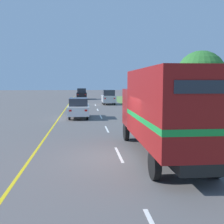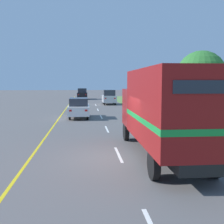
% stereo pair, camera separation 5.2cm
% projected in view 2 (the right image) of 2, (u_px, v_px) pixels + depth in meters
% --- Properties ---
extents(ground_plane, '(200.00, 200.00, 0.00)m').
position_uv_depth(ground_plane, '(120.00, 157.00, 11.69)').
color(ground_plane, '#5B5959').
extents(edge_line_yellow, '(0.12, 66.60, 0.01)m').
position_uv_depth(edge_line_yellow, '(63.00, 113.00, 28.13)').
color(edge_line_yellow, yellow).
rests_on(edge_line_yellow, ground).
extents(centre_dash_near, '(0.12, 2.60, 0.01)m').
position_uv_depth(centre_dash_near, '(119.00, 154.00, 12.17)').
color(centre_dash_near, white).
rests_on(centre_dash_near, ground).
extents(centre_dash_mid_a, '(0.12, 2.60, 0.01)m').
position_uv_depth(centre_dash_mid_a, '(107.00, 129.00, 18.71)').
color(centre_dash_mid_a, white).
rests_on(centre_dash_mid_a, ground).
extents(centre_dash_mid_b, '(0.12, 2.60, 0.01)m').
position_uv_depth(centre_dash_mid_b, '(101.00, 117.00, 25.24)').
color(centre_dash_mid_b, white).
rests_on(centre_dash_mid_b, ground).
extents(centre_dash_far, '(0.12, 2.60, 0.01)m').
position_uv_depth(centre_dash_far, '(98.00, 110.00, 31.77)').
color(centre_dash_far, white).
rests_on(centre_dash_far, ground).
extents(centre_dash_farthest, '(0.12, 2.60, 0.01)m').
position_uv_depth(centre_dash_farthest, '(96.00, 105.00, 38.31)').
color(centre_dash_farthest, white).
rests_on(centre_dash_farthest, ground).
extents(horse_trailer_truck, '(2.37, 8.28, 3.62)m').
position_uv_depth(horse_trailer_truck, '(164.00, 110.00, 11.35)').
color(horse_trailer_truck, black).
rests_on(horse_trailer_truck, ground).
extents(lead_car_white, '(1.80, 4.03, 1.76)m').
position_uv_depth(lead_car_white, '(79.00, 108.00, 24.46)').
color(lead_car_white, black).
rests_on(lead_car_white, ground).
extents(lead_car_silver_ahead, '(1.80, 3.91, 2.04)m').
position_uv_depth(lead_car_silver_ahead, '(109.00, 97.00, 39.37)').
color(lead_car_silver_ahead, black).
rests_on(lead_car_silver_ahead, ground).
extents(lead_car_black_ahead, '(1.80, 4.28, 2.01)m').
position_uv_depth(lead_car_black_ahead, '(82.00, 94.00, 51.20)').
color(lead_car_black_ahead, black).
rests_on(lead_car_black_ahead, ground).
extents(highway_sign, '(2.26, 0.09, 2.58)m').
position_uv_depth(highway_sign, '(200.00, 104.00, 19.26)').
color(highway_sign, '#9E9EA3').
rests_on(highway_sign, ground).
extents(roadside_tree_near, '(4.13, 4.13, 5.77)m').
position_uv_depth(roadside_tree_near, '(201.00, 75.00, 23.73)').
color(roadside_tree_near, '#4C3823').
rests_on(roadside_tree_near, ground).
extents(roadside_tree_mid, '(2.90, 2.90, 4.35)m').
position_uv_depth(roadside_tree_mid, '(206.00, 84.00, 32.25)').
color(roadside_tree_mid, brown).
rests_on(roadside_tree_mid, ground).
extents(roadside_tree_far, '(3.98, 3.98, 5.49)m').
position_uv_depth(roadside_tree_far, '(176.00, 79.00, 37.26)').
color(roadside_tree_far, brown).
rests_on(roadside_tree_far, ground).
extents(delineator_post, '(0.08, 0.08, 0.95)m').
position_uv_depth(delineator_post, '(198.00, 134.00, 14.21)').
color(delineator_post, white).
rests_on(delineator_post, ground).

